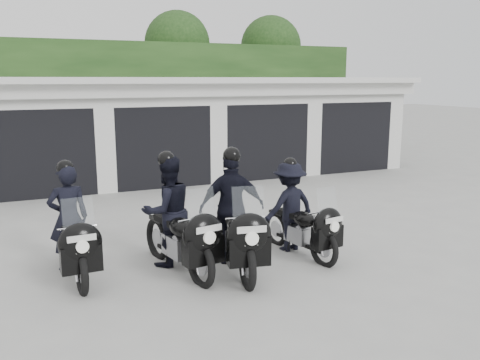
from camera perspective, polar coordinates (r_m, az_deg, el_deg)
name	(u,v)px	position (r m, az deg, el deg)	size (l,w,h in m)	color
ground	(249,248)	(9.00, 0.97, -7.63)	(80.00, 80.00, 0.00)	#9D9E98
garage_block	(142,127)	(16.26, -10.94, 5.81)	(16.40, 6.80, 2.96)	silver
background_vegetation	(122,83)	(21.03, -13.07, 10.60)	(20.00, 3.90, 5.80)	#193513
police_bike_a	(72,230)	(7.98, -18.37, -5.40)	(0.67, 2.05, 1.78)	black
police_bike_b	(173,219)	(7.93, -7.49, -4.33)	(1.02, 2.15, 1.89)	black
police_bike_c	(234,216)	(7.95, -0.63, -4.03)	(1.15, 2.21, 1.94)	black
police_bike_d	(295,212)	(8.66, 6.16, -3.54)	(1.07, 1.91, 1.67)	black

